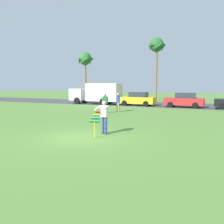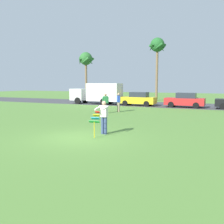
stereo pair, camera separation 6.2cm
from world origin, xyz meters
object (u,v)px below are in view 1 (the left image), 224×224
(kite_held, at_px, (95,120))
(palm_tree_left_near, at_px, (85,61))
(palm_tree_right_near, at_px, (157,48))
(person_walker_near, at_px, (118,102))
(parked_car_red, at_px, (184,100))
(person_kite_flyer, at_px, (104,116))
(parked_truck_white_box, at_px, (98,93))
(parked_car_yellow, at_px, (138,99))
(person_walker_far, at_px, (105,103))

(kite_held, height_order, palm_tree_left_near, palm_tree_left_near)
(palm_tree_right_near, xyz_separation_m, person_walker_near, (0.64, -16.46, -6.98))
(palm_tree_left_near, bearing_deg, parked_car_red, -25.44)
(person_kite_flyer, distance_m, person_walker_near, 10.18)
(parked_truck_white_box, relative_size, parked_car_yellow, 1.59)
(parked_car_red, relative_size, palm_tree_right_near, 0.45)
(kite_held, distance_m, parked_truck_white_box, 19.61)
(parked_truck_white_box, relative_size, palm_tree_right_near, 0.71)
(palm_tree_left_near, bearing_deg, parked_car_yellow, -34.68)
(person_kite_flyer, relative_size, person_walker_near, 1.00)
(person_kite_flyer, distance_m, parked_car_yellow, 17.04)
(parked_car_yellow, bearing_deg, palm_tree_left_near, 145.32)
(parked_car_yellow, bearing_deg, person_kite_flyer, -77.61)
(parked_truck_white_box, relative_size, person_walker_far, 3.88)
(kite_held, distance_m, person_walker_near, 10.96)
(parked_truck_white_box, distance_m, palm_tree_right_near, 12.54)
(kite_held, height_order, person_walker_near, person_walker_near)
(palm_tree_right_near, bearing_deg, person_kite_flyer, -81.57)
(person_walker_far, bearing_deg, parked_truck_white_box, 120.86)
(person_walker_far, bearing_deg, person_walker_near, 66.22)
(palm_tree_left_near, bearing_deg, person_kite_flyer, -58.09)
(kite_held, height_order, parked_car_red, parked_car_red)
(parked_truck_white_box, bearing_deg, palm_tree_right_near, 61.98)
(parked_car_yellow, relative_size, person_walker_near, 2.44)
(palm_tree_left_near, bearing_deg, person_walker_near, -51.12)
(palm_tree_left_near, distance_m, person_walker_near, 20.20)
(kite_held, distance_m, parked_car_yellow, 17.85)
(parked_truck_white_box, xyz_separation_m, parked_car_red, (10.61, -0.00, -0.64))
(parked_car_red, bearing_deg, person_kite_flyer, -95.83)
(palm_tree_right_near, bearing_deg, parked_truck_white_box, -118.02)
(palm_tree_left_near, relative_size, person_walker_near, 4.45)
(palm_tree_left_near, distance_m, person_walker_far, 20.94)
(parked_car_red, bearing_deg, palm_tree_right_near, 120.48)
(person_kite_flyer, relative_size, palm_tree_right_near, 0.18)
(person_kite_flyer, height_order, kite_held, person_kite_flyer)
(palm_tree_left_near, bearing_deg, parked_truck_white_box, -51.28)
(parked_car_yellow, distance_m, palm_tree_right_near, 11.86)
(kite_held, height_order, palm_tree_right_near, palm_tree_right_near)
(kite_held, relative_size, parked_truck_white_box, 0.19)
(kite_held, distance_m, parked_car_red, 17.57)
(parked_car_red, relative_size, palm_tree_left_near, 0.55)
(parked_car_red, bearing_deg, person_walker_near, -125.19)
(parked_car_red, bearing_deg, palm_tree_left_near, 154.56)
(palm_tree_right_near, height_order, person_walker_far, palm_tree_right_near)
(kite_held, bearing_deg, person_walker_near, 106.88)
(kite_held, relative_size, palm_tree_right_near, 0.13)
(parked_car_yellow, bearing_deg, person_walker_far, -91.41)
(parked_truck_white_box, height_order, parked_car_yellow, parked_truck_white_box)
(kite_held, relative_size, parked_car_red, 0.30)
(parked_car_yellow, xyz_separation_m, person_walker_near, (0.43, -6.99, 0.16))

